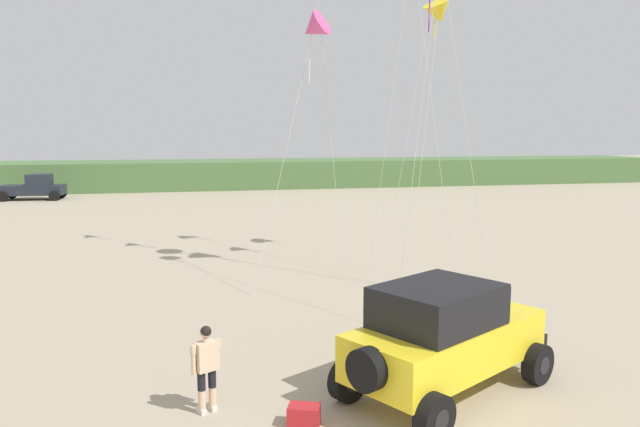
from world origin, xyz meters
name	(u,v)px	position (x,y,z in m)	size (l,w,h in m)	color
dune_ridge	(215,174)	(0.01, 50.18, 1.25)	(90.00, 7.91, 2.51)	#4C703D
jeep	(445,335)	(2.53, 3.62, 1.20)	(4.98, 4.21, 2.26)	yellow
person_watching	(206,364)	(-2.13, 3.79, 0.94)	(0.57, 0.43, 1.67)	#DBB28E
cooler_box	(304,416)	(-0.47, 2.88, 0.19)	(0.56, 0.36, 0.38)	#B21E23
distant_pickup	(34,188)	(-14.07, 42.49, 0.94)	(4.70, 2.62, 1.98)	#1E232D
kite_pink_ribbon	(314,28)	(2.16, 14.63, 8.87)	(3.43, 3.96, 9.49)	#E04C93
kite_white_parafoil	(439,13)	(7.39, 15.67, 9.81)	(3.07, 3.90, 10.41)	yellow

